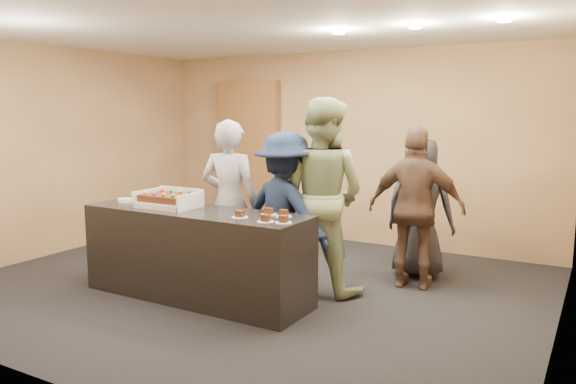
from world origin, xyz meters
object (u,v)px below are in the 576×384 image
object	(u,v)px
person_brown_extra	(416,208)
plate_stack	(125,200)
person_server_grey	(230,203)
person_sage_man	(322,196)
cake_box	(170,203)
person_dark_suit	(420,208)
serving_counter	(196,254)
storage_cabinet	(249,157)
sheet_cake	(168,198)
person_navy_man	(285,214)

from	to	relation	value
person_brown_extra	plate_stack	bearing A→B (deg)	19.42
person_server_grey	person_sage_man	size ratio (longest dim) A/B	0.89
cake_box	person_dark_suit	size ratio (longest dim) A/B	0.38
serving_counter	person_sage_man	xyz separation A→B (m)	(0.98, 0.86, 0.56)
storage_cabinet	cake_box	world-z (taller)	storage_cabinet
storage_cabinet	sheet_cake	bearing A→B (deg)	-71.52
plate_stack	person_navy_man	size ratio (longest dim) A/B	0.09
person_sage_man	person_brown_extra	bearing A→B (deg)	-141.25
person_brown_extra	person_sage_man	bearing A→B (deg)	26.99
storage_cabinet	person_server_grey	bearing A→B (deg)	-60.56
sheet_cake	storage_cabinet	bearing A→B (deg)	108.48
person_server_grey	person_sage_man	xyz separation A→B (m)	(0.95, 0.30, 0.11)
person_sage_man	person_dark_suit	bearing A→B (deg)	-122.63
storage_cabinet	person_sage_man	distance (m)	3.15
storage_cabinet	person_navy_man	bearing A→B (deg)	-49.54
serving_counter	sheet_cake	world-z (taller)	sheet_cake
storage_cabinet	sheet_cake	world-z (taller)	storage_cabinet
person_server_grey	person_brown_extra	world-z (taller)	person_server_grey
person_navy_man	person_brown_extra	distance (m)	1.39
serving_counter	plate_stack	size ratio (longest dim) A/B	15.36
sheet_cake	person_dark_suit	bearing A→B (deg)	41.87
cake_box	sheet_cake	world-z (taller)	cake_box
sheet_cake	plate_stack	distance (m)	0.63
person_server_grey	person_navy_man	bearing A→B (deg)	171.88
sheet_cake	person_brown_extra	size ratio (longest dim) A/B	0.30
person_navy_man	person_dark_suit	xyz separation A→B (m)	(1.03, 1.25, -0.04)
serving_counter	person_server_grey	size ratio (longest dim) A/B	1.34
person_dark_suit	cake_box	bearing A→B (deg)	40.26
cake_box	person_brown_extra	distance (m)	2.57
person_sage_man	cake_box	bearing A→B (deg)	36.43
storage_cabinet	sheet_cake	xyz separation A→B (m)	(1.00, -2.98, -0.16)
person_dark_suit	serving_counter	bearing A→B (deg)	45.86
plate_stack	person_navy_man	xyz separation A→B (m)	(1.66, 0.58, -0.09)
person_server_grey	person_dark_suit	xyz separation A→B (m)	(1.70, 1.29, -0.10)
storage_cabinet	person_dark_suit	world-z (taller)	storage_cabinet
person_brown_extra	person_dark_suit	size ratio (longest dim) A/B	1.09
cake_box	person_navy_man	bearing A→B (deg)	29.04
person_server_grey	person_brown_extra	distance (m)	1.98
plate_stack	person_server_grey	bearing A→B (deg)	28.90
serving_counter	person_navy_man	xyz separation A→B (m)	(0.69, 0.60, 0.38)
plate_stack	person_brown_extra	world-z (taller)	person_brown_extra
sheet_cake	person_sage_man	xyz separation A→B (m)	(1.32, 0.86, 0.01)
storage_cabinet	person_server_grey	xyz separation A→B (m)	(1.37, -2.42, -0.27)
person_navy_man	serving_counter	bearing A→B (deg)	55.51
person_navy_man	person_brown_extra	size ratio (longest dim) A/B	0.97
plate_stack	person_brown_extra	bearing A→B (deg)	27.02
cake_box	person_brown_extra	world-z (taller)	person_brown_extra
person_dark_suit	person_navy_man	bearing A→B (deg)	49.36
plate_stack	sheet_cake	bearing A→B (deg)	-1.24
plate_stack	cake_box	bearing A→B (deg)	0.81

